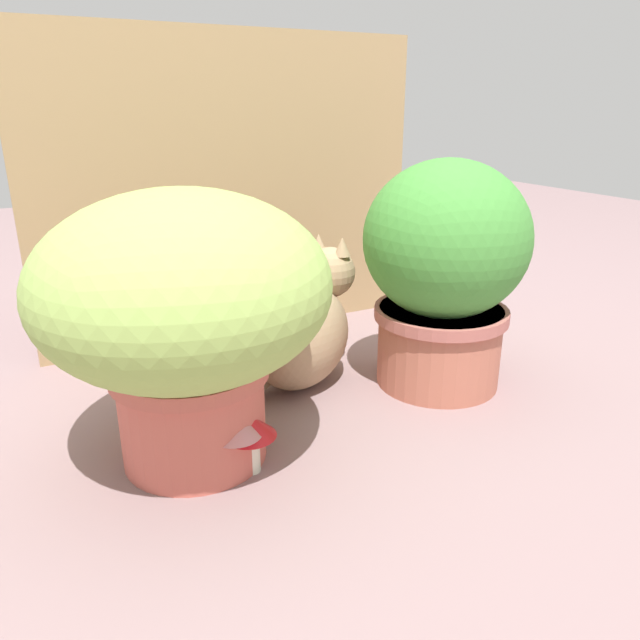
{
  "coord_description": "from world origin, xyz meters",
  "views": [
    {
      "loc": [
        -0.46,
        -0.88,
        0.58
      ],
      "look_at": [
        0.05,
        0.09,
        0.18
      ],
      "focal_mm": 34.01,
      "sensor_mm": 36.0,
      "label": 1
    }
  ],
  "objects_px": {
    "mushroom_ornament_red": "(250,430)",
    "mushroom_ornament_pink": "(236,433)",
    "grass_planter": "(185,306)",
    "leafy_planter": "(444,268)",
    "cat": "(305,329)"
  },
  "relations": [
    {
      "from": "cat",
      "to": "grass_planter",
      "type": "bearing_deg",
      "value": -149.73
    },
    {
      "from": "mushroom_ornament_pink",
      "to": "grass_planter",
      "type": "bearing_deg",
      "value": 115.19
    },
    {
      "from": "mushroom_ornament_red",
      "to": "mushroom_ornament_pink",
      "type": "bearing_deg",
      "value": -173.7
    },
    {
      "from": "leafy_planter",
      "to": "mushroom_ornament_pink",
      "type": "bearing_deg",
      "value": -165.37
    },
    {
      "from": "cat",
      "to": "mushroom_ornament_red",
      "type": "xyz_separation_m",
      "value": [
        -0.23,
        -0.26,
        -0.05
      ]
    },
    {
      "from": "grass_planter",
      "to": "leafy_planter",
      "type": "distance_m",
      "value": 0.55
    },
    {
      "from": "grass_planter",
      "to": "mushroom_ornament_red",
      "type": "xyz_separation_m",
      "value": [
        0.07,
        -0.09,
        -0.2
      ]
    },
    {
      "from": "leafy_planter",
      "to": "cat",
      "type": "distance_m",
      "value": 0.31
    },
    {
      "from": "leafy_planter",
      "to": "mushroom_ornament_red",
      "type": "relative_size",
      "value": 4.53
    },
    {
      "from": "grass_planter",
      "to": "mushroom_ornament_pink",
      "type": "xyz_separation_m",
      "value": [
        0.04,
        -0.09,
        -0.19
      ]
    },
    {
      "from": "grass_planter",
      "to": "mushroom_ornament_red",
      "type": "height_order",
      "value": "grass_planter"
    },
    {
      "from": "leafy_planter",
      "to": "mushroom_ornament_pink",
      "type": "height_order",
      "value": "leafy_planter"
    },
    {
      "from": "mushroom_ornament_red",
      "to": "leafy_planter",
      "type": "bearing_deg",
      "value": 15.05
    },
    {
      "from": "leafy_planter",
      "to": "mushroom_ornament_red",
      "type": "bearing_deg",
      "value": -164.95
    },
    {
      "from": "grass_planter",
      "to": "mushroom_ornament_red",
      "type": "relative_size",
      "value": 4.47
    }
  ]
}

